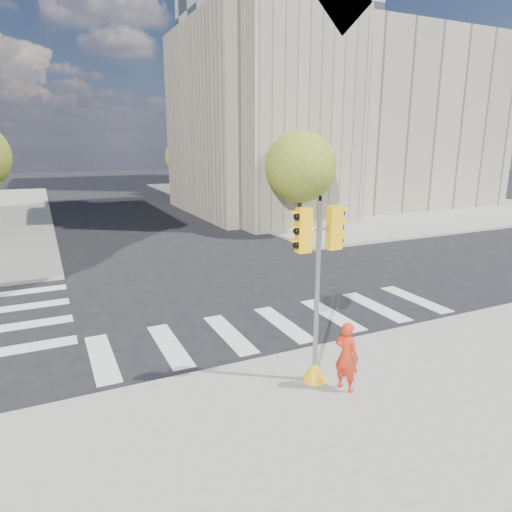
{
  "coord_description": "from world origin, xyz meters",
  "views": [
    {
      "loc": [
        -6.49,
        -13.62,
        5.52
      ],
      "look_at": [
        -0.72,
        -1.33,
        2.1
      ],
      "focal_mm": 32.0,
      "sensor_mm": 36.0,
      "label": 1
    }
  ],
  "objects": [
    {
      "name": "lamp_far",
      "position": [
        8.0,
        28.0,
        4.58
      ],
      "size": [
        0.35,
        0.18,
        8.11
      ],
      "color": "black",
      "rests_on": "sidewalk_far_right"
    },
    {
      "name": "photographer",
      "position": [
        -0.8,
        -6.19,
        0.94
      ],
      "size": [
        0.56,
        0.68,
        1.59
      ],
      "primitive_type": "imported",
      "rotation": [
        0.0,
        0.0,
        1.93
      ],
      "color": "red",
      "rests_on": "sidewalk_near"
    },
    {
      "name": "tree_re_far",
      "position": [
        7.5,
        34.0,
        3.87
      ],
      "size": [
        4.0,
        4.0,
        5.88
      ],
      "color": "#382616",
      "rests_on": "ground"
    },
    {
      "name": "ground",
      "position": [
        0.0,
        0.0,
        0.0
      ],
      "size": [
        160.0,
        160.0,
        0.0
      ],
      "primitive_type": "plane",
      "color": "black",
      "rests_on": "ground"
    },
    {
      "name": "traffic_signal",
      "position": [
        -1.22,
        -5.56,
        1.95
      ],
      "size": [
        1.06,
        0.56,
        4.27
      ],
      "rotation": [
        0.0,
        0.0,
        -0.02
      ],
      "color": "#FFB50D",
      "rests_on": "sidewalk_near"
    },
    {
      "name": "tree_re_near",
      "position": [
        7.5,
        10.0,
        4.05
      ],
      "size": [
        4.2,
        4.2,
        6.16
      ],
      "color": "#382616",
      "rests_on": "ground"
    },
    {
      "name": "civic_building",
      "position": [
        15.59,
        19.12,
        7.26
      ],
      "size": [
        26.0,
        16.0,
        19.39
      ],
      "color": "gray",
      "rests_on": "ground"
    },
    {
      "name": "sidewalk_far_right",
      "position": [
        20.0,
        26.0,
        0.07
      ],
      "size": [
        28.0,
        40.0,
        0.15
      ],
      "primitive_type": "cube",
      "color": "gray",
      "rests_on": "ground"
    },
    {
      "name": "tree_re_mid",
      "position": [
        7.5,
        22.0,
        4.35
      ],
      "size": [
        4.6,
        4.6,
        6.66
      ],
      "color": "#382616",
      "rests_on": "ground"
    },
    {
      "name": "office_tower",
      "position": [
        22.0,
        42.0,
        15.0
      ],
      "size": [
        20.0,
        18.0,
        30.0
      ],
      "primitive_type": "cube",
      "color": "#9EA0A3",
      "rests_on": "ground"
    },
    {
      "name": "lamp_near",
      "position": [
        8.0,
        14.0,
        4.58
      ],
      "size": [
        0.35,
        0.18,
        8.11
      ],
      "color": "black",
      "rests_on": "sidewalk_far_right"
    }
  ]
}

